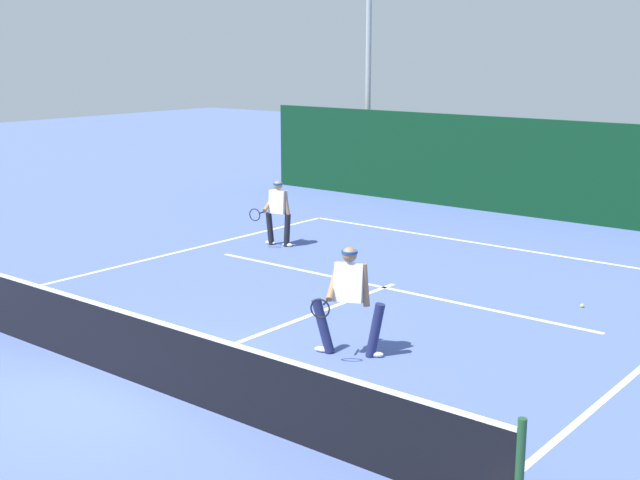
# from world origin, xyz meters

# --- Properties ---
(ground_plane) EXTENTS (80.00, 80.00, 0.00)m
(ground_plane) POSITION_xyz_m (0.00, 0.00, 0.00)
(ground_plane) COLOR #4B5FAA
(court_line_baseline_far) EXTENTS (10.60, 0.10, 0.01)m
(court_line_baseline_far) POSITION_xyz_m (0.00, 10.64, 0.00)
(court_line_baseline_far) COLOR white
(court_line_baseline_far) RESTS_ON ground_plane
(court_line_service) EXTENTS (8.64, 0.10, 0.01)m
(court_line_service) POSITION_xyz_m (0.00, 6.09, 0.00)
(court_line_service) COLOR white
(court_line_service) RESTS_ON ground_plane
(court_line_centre) EXTENTS (0.10, 6.40, 0.01)m
(court_line_centre) POSITION_xyz_m (0.00, 3.20, 0.00)
(court_line_centre) COLOR white
(court_line_centre) RESTS_ON ground_plane
(tennis_net) EXTENTS (11.61, 0.09, 1.12)m
(tennis_net) POSITION_xyz_m (0.00, 0.00, 0.52)
(tennis_net) COLOR #1E4723
(tennis_net) RESTS_ON ground_plane
(player_near) EXTENTS (1.09, 1.02, 1.67)m
(player_near) POSITION_xyz_m (1.67, 2.72, 0.92)
(player_near) COLOR #1E234C
(player_near) RESTS_ON ground_plane
(player_far) EXTENTS (0.73, 0.90, 1.54)m
(player_far) POSITION_xyz_m (-3.97, 7.48, 0.84)
(player_far) COLOR black
(player_far) RESTS_ON ground_plane
(tennis_ball) EXTENTS (0.07, 0.07, 0.07)m
(tennis_ball) POSITION_xyz_m (3.48, 7.25, 0.03)
(tennis_ball) COLOR #D1E033
(tennis_ball) RESTS_ON ground_plane
(back_fence_windscreen) EXTENTS (19.97, 0.12, 2.67)m
(back_fence_windscreen) POSITION_xyz_m (0.00, 14.46, 1.34)
(back_fence_windscreen) COLOR #0A3219
(back_fence_windscreen) RESTS_ON ground_plane
(light_pole) EXTENTS (0.55, 0.44, 7.90)m
(light_pole) POSITION_xyz_m (-7.20, 15.51, 4.81)
(light_pole) COLOR #9EA39E
(light_pole) RESTS_ON ground_plane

